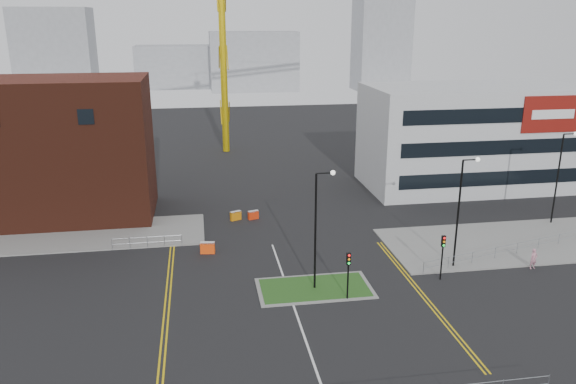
% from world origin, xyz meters
% --- Properties ---
extents(ground, '(200.00, 200.00, 0.00)m').
position_xyz_m(ground, '(0.00, 0.00, 0.00)').
color(ground, black).
rests_on(ground, ground).
extents(pavement_left, '(28.00, 8.00, 0.12)m').
position_xyz_m(pavement_left, '(-20.00, 22.00, 0.06)').
color(pavement_left, slate).
rests_on(pavement_left, ground).
extents(pavement_right, '(24.00, 10.00, 0.12)m').
position_xyz_m(pavement_right, '(22.00, 14.00, 0.06)').
color(pavement_right, slate).
rests_on(pavement_right, ground).
extents(island_kerb, '(8.60, 4.60, 0.08)m').
position_xyz_m(island_kerb, '(2.00, 8.00, 0.04)').
color(island_kerb, slate).
rests_on(island_kerb, ground).
extents(grass_island, '(8.00, 4.00, 0.12)m').
position_xyz_m(grass_island, '(2.00, 8.00, 0.06)').
color(grass_island, '#204E1A').
rests_on(grass_island, ground).
extents(brick_building, '(24.20, 10.07, 14.24)m').
position_xyz_m(brick_building, '(-22.97, 28.00, 6.85)').
color(brick_building, '#4A1E12').
rests_on(brick_building, ground).
extents(office_block, '(25.00, 12.20, 12.00)m').
position_xyz_m(office_block, '(26.01, 31.97, 6.00)').
color(office_block, silver).
rests_on(office_block, ground).
extents(streetlamp_island, '(1.46, 0.36, 9.18)m').
position_xyz_m(streetlamp_island, '(2.22, 8.00, 5.41)').
color(streetlamp_island, black).
rests_on(streetlamp_island, ground).
extents(streetlamp_right_near, '(1.46, 0.36, 9.18)m').
position_xyz_m(streetlamp_right_near, '(14.22, 10.00, 5.41)').
color(streetlamp_right_near, black).
rests_on(streetlamp_right_near, ground).
extents(streetlamp_right_far, '(1.46, 0.36, 9.18)m').
position_xyz_m(streetlamp_right_far, '(28.22, 18.00, 5.41)').
color(streetlamp_right_far, black).
rests_on(streetlamp_right_far, ground).
extents(traffic_light_island, '(0.28, 0.33, 3.65)m').
position_xyz_m(traffic_light_island, '(4.00, 5.98, 2.57)').
color(traffic_light_island, black).
rests_on(traffic_light_island, ground).
extents(traffic_light_right, '(0.28, 0.33, 3.65)m').
position_xyz_m(traffic_light_right, '(12.00, 7.98, 2.57)').
color(traffic_light_right, black).
rests_on(traffic_light_right, ground).
extents(railing_left, '(6.05, 0.05, 1.10)m').
position_xyz_m(railing_left, '(-11.00, 18.00, 0.74)').
color(railing_left, gray).
rests_on(railing_left, ground).
extents(railing_right, '(19.05, 5.05, 1.10)m').
position_xyz_m(railing_right, '(20.50, 11.50, 0.78)').
color(railing_right, gray).
rests_on(railing_right, ground).
extents(centre_line, '(0.15, 30.00, 0.01)m').
position_xyz_m(centre_line, '(0.00, 2.00, 0.01)').
color(centre_line, silver).
rests_on(centre_line, ground).
extents(yellow_left_a, '(0.12, 24.00, 0.01)m').
position_xyz_m(yellow_left_a, '(-9.00, 10.00, 0.01)').
color(yellow_left_a, gold).
rests_on(yellow_left_a, ground).
extents(yellow_left_b, '(0.12, 24.00, 0.01)m').
position_xyz_m(yellow_left_b, '(-8.70, 10.00, 0.01)').
color(yellow_left_b, gold).
rests_on(yellow_left_b, ground).
extents(yellow_right_a, '(0.12, 20.00, 0.01)m').
position_xyz_m(yellow_right_a, '(9.50, 6.00, 0.01)').
color(yellow_right_a, gold).
rests_on(yellow_right_a, ground).
extents(yellow_right_b, '(0.12, 20.00, 0.01)m').
position_xyz_m(yellow_right_b, '(9.80, 6.00, 0.01)').
color(yellow_right_b, gold).
rests_on(yellow_right_b, ground).
extents(skyline_a, '(18.00, 12.00, 22.00)m').
position_xyz_m(skyline_a, '(-40.00, 120.00, 11.00)').
color(skyline_a, gray).
rests_on(skyline_a, ground).
extents(skyline_b, '(24.00, 12.00, 16.00)m').
position_xyz_m(skyline_b, '(10.00, 130.00, 8.00)').
color(skyline_b, gray).
rests_on(skyline_b, ground).
extents(skyline_c, '(14.00, 12.00, 28.00)m').
position_xyz_m(skyline_c, '(45.00, 125.00, 14.00)').
color(skyline_c, gray).
rests_on(skyline_c, ground).
extents(skyline_d, '(30.00, 12.00, 12.00)m').
position_xyz_m(skyline_d, '(-8.00, 140.00, 6.00)').
color(skyline_d, gray).
rests_on(skyline_d, ground).
extents(pedestrian, '(0.67, 0.48, 1.71)m').
position_xyz_m(pedestrian, '(20.24, 8.69, 0.86)').
color(pedestrian, '#C78194').
rests_on(pedestrian, ground).
extents(barrier_left, '(1.28, 0.58, 1.04)m').
position_xyz_m(barrier_left, '(-5.77, 16.00, 0.56)').
color(barrier_left, '#FF480E').
rests_on(barrier_left, ground).
extents(barrier_mid, '(1.17, 0.78, 0.94)m').
position_xyz_m(barrier_mid, '(-2.77, 24.00, 0.51)').
color(barrier_mid, '#C9740B').
rests_on(barrier_mid, ground).
extents(barrier_right, '(1.11, 0.65, 0.89)m').
position_xyz_m(barrier_right, '(-1.00, 24.00, 0.48)').
color(barrier_right, red).
rests_on(barrier_right, ground).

